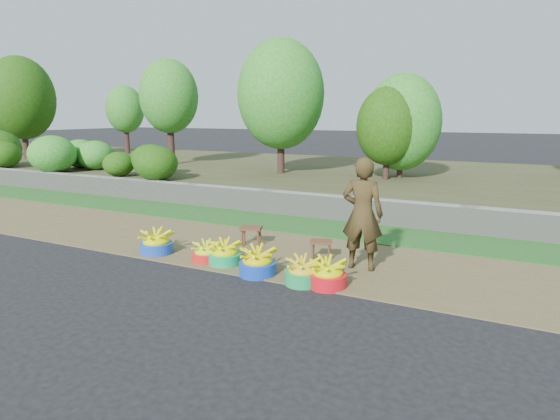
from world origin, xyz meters
The scene contains 15 objects.
ground_plane centered at (0.00, 0.00, 0.00)m, with size 120.00×120.00×0.00m, color black.
dirt_shoulder centered at (0.00, 1.25, 0.01)m, with size 80.00×2.50×0.02m, color brown.
grass_verge centered at (0.00, 3.25, 0.02)m, with size 80.00×1.50×0.04m, color #265C21.
retaining_wall centered at (0.00, 4.10, 0.28)m, with size 80.00×0.35×0.55m, color gray.
earth_bank centered at (0.00, 9.00, 0.25)m, with size 80.00×10.00×0.50m, color #404024.
vegetation centered at (-3.48, 7.74, 2.37)m, with size 33.61×8.11×4.14m.
basin_a centered at (-2.32, 0.33, 0.18)m, with size 0.55×0.55×0.41m.
basin_b centered at (-1.31, 0.33, 0.15)m, with size 0.45×0.45×0.33m.
basin_c centered at (-0.98, 0.37, 0.17)m, with size 0.51×0.51×0.38m.
basin_d centered at (-0.28, 0.19, 0.18)m, with size 0.55×0.55×0.41m.
basin_e centered at (0.46, 0.14, 0.17)m, with size 0.50×0.50×0.37m.
basin_f centered at (0.81, 0.19, 0.17)m, with size 0.52×0.52×0.39m.
stool_left centered at (-1.15, 1.48, 0.28)m, with size 0.45×0.39×0.33m.
stool_right centered at (0.28, 1.27, 0.26)m, with size 0.41×0.36×0.30m.
vendor_woman centered at (0.99, 1.09, 0.86)m, with size 0.62×0.40×1.69m, color black.
Camera 1 is at (2.94, -5.49, 2.31)m, focal length 30.00 mm.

